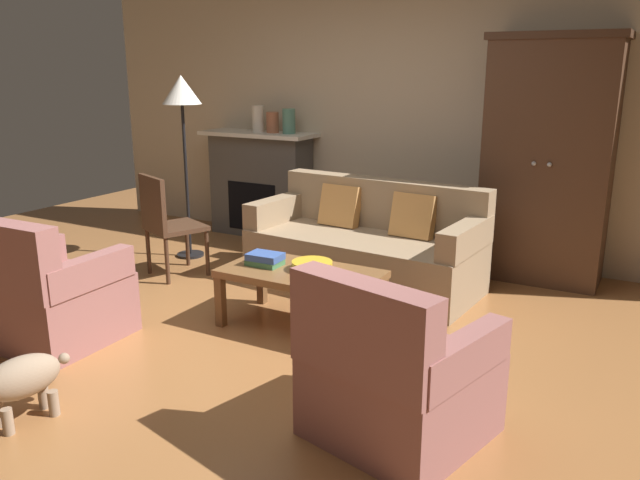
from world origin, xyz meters
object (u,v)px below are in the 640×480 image
(fruit_bowl, at_px, (312,266))
(side_chair_wooden, at_px, (166,220))
(fireplace, at_px, (261,183))
(book_stack, at_px, (265,259))
(mantel_vase_cream, at_px, (258,119))
(dog, at_px, (16,380))
(armchair_near_right, at_px, (395,379))
(couch, at_px, (367,248))
(mantel_vase_terracotta, at_px, (273,122))
(armoire, at_px, (548,161))
(coffee_table, at_px, (301,278))
(armchair_near_left, at_px, (49,297))
(floor_lamp, at_px, (182,101))
(mantel_vase_jade, at_px, (289,121))

(fruit_bowl, xyz_separation_m, side_chair_wooden, (-1.65, 0.36, 0.06))
(fireplace, height_order, fruit_bowl, fireplace)
(book_stack, relative_size, mantel_vase_cream, 0.89)
(mantel_vase_cream, xyz_separation_m, dog, (1.07, -3.79, -1.01))
(mantel_vase_cream, bearing_deg, armchair_near_right, -46.61)
(book_stack, relative_size, armchair_near_right, 0.27)
(couch, distance_m, mantel_vase_terracotta, 2.01)
(book_stack, bearing_deg, dog, -100.79)
(armoire, bearing_deg, coffee_table, -122.90)
(mantel_vase_cream, bearing_deg, armoire, -1.17)
(fireplace, relative_size, mantel_vase_terracotta, 5.90)
(couch, height_order, armchair_near_left, armchair_near_left)
(mantel_vase_terracotta, bearing_deg, book_stack, -58.57)
(coffee_table, bearing_deg, side_chair_wooden, 165.61)
(armoire, distance_m, mantel_vase_cream, 2.96)
(mantel_vase_cream, bearing_deg, couch, -28.71)
(fireplace, xyz_separation_m, armchair_near_right, (2.81, -2.99, -0.25))
(fruit_bowl, bearing_deg, mantel_vase_terracotta, 129.04)
(floor_lamp, bearing_deg, book_stack, -32.79)
(mantel_vase_jade, xyz_separation_m, floor_lamp, (-0.52, -1.01, 0.24))
(armchair_near_right, distance_m, side_chair_wooden, 3.04)
(mantel_vase_terracotta, distance_m, armchair_near_left, 3.15)
(armchair_near_right, bearing_deg, dog, -154.59)
(side_chair_wooden, xyz_separation_m, floor_lamp, (-0.25, 0.58, 0.97))
(armoire, relative_size, armchair_near_left, 2.33)
(armoire, xyz_separation_m, fruit_bowl, (-1.19, -1.89, -0.58))
(fireplace, distance_m, coffee_table, 2.64)
(side_chair_wooden, bearing_deg, mantel_vase_cream, 93.75)
(mantel_vase_terracotta, relative_size, armchair_near_left, 0.24)
(couch, bearing_deg, fruit_bowl, -87.11)
(fireplace, bearing_deg, fruit_bowl, -48.17)
(floor_lamp, bearing_deg, mantel_vase_terracotta, 72.18)
(couch, xyz_separation_m, mantel_vase_terracotta, (-1.53, 0.94, 0.91))
(fireplace, bearing_deg, armchair_near_left, -83.18)
(armchair_near_left, bearing_deg, dog, -47.70)
(fireplace, xyz_separation_m, coffee_table, (1.70, -2.01, -0.20))
(coffee_table, bearing_deg, mantel_vase_jade, 123.42)
(mantel_vase_cream, bearing_deg, fruit_bowl, -47.91)
(fireplace, relative_size, mantel_vase_jade, 4.98)
(book_stack, relative_size, dog, 0.44)
(side_chair_wooden, bearing_deg, book_stack, -18.03)
(armoire, bearing_deg, couch, -144.84)
(couch, relative_size, mantel_vase_jade, 7.81)
(fruit_bowl, distance_m, mantel_vase_cream, 2.74)
(coffee_table, relative_size, armchair_near_left, 1.25)
(armoire, bearing_deg, book_stack, -128.28)
(couch, distance_m, fruit_bowl, 1.02)
(book_stack, height_order, mantel_vase_terracotta, mantel_vase_terracotta)
(fireplace, relative_size, fruit_bowl, 4.43)
(mantel_vase_jade, relative_size, dog, 0.45)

